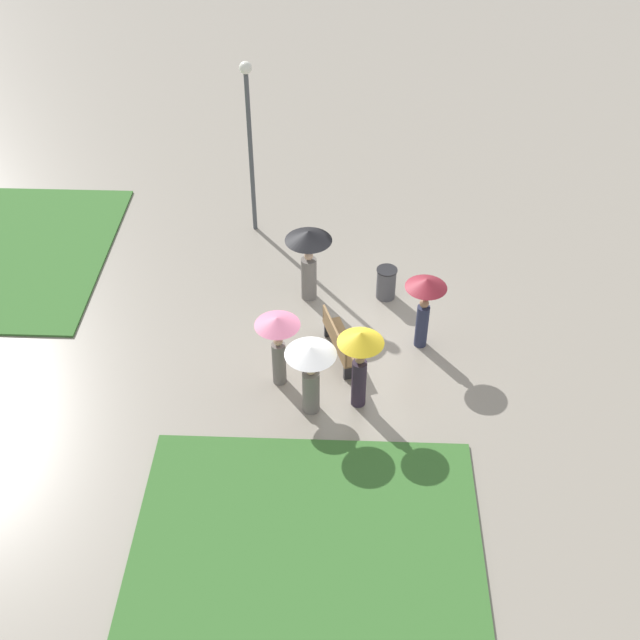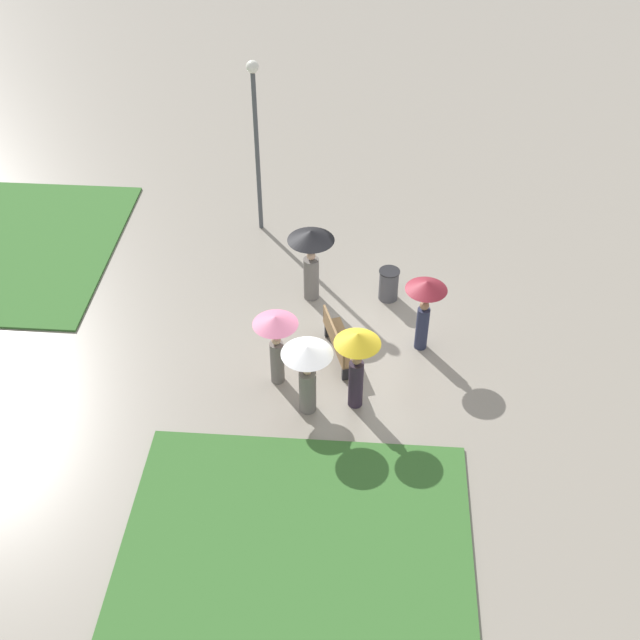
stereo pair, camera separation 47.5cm
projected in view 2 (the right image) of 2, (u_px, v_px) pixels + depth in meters
ground_plane at (364, 339)px, 18.97m from camera, size 90.00×90.00×0.00m
lawn_patch_near at (292, 589)px, 13.93m from camera, size 6.84×6.39×0.06m
park_bench at (338, 341)px, 18.21m from camera, size 1.74×0.94×0.90m
lamp_post at (256, 127)px, 20.63m from camera, size 0.32×0.32×4.84m
trash_bin at (389, 284)px, 19.90m from camera, size 0.52×0.52×0.84m
crowd_person_white at (307, 367)px, 16.45m from camera, size 1.08×1.08×1.80m
crowd_person_pink at (276, 336)px, 17.07m from camera, size 0.98×0.98×1.85m
crowd_person_maroon at (425, 300)px, 17.88m from camera, size 0.95×0.95×1.92m
crowd_person_black at (311, 250)px, 19.28m from camera, size 1.14×1.14×1.99m
crowd_person_yellow at (357, 354)px, 16.42m from camera, size 0.97×0.97×2.02m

